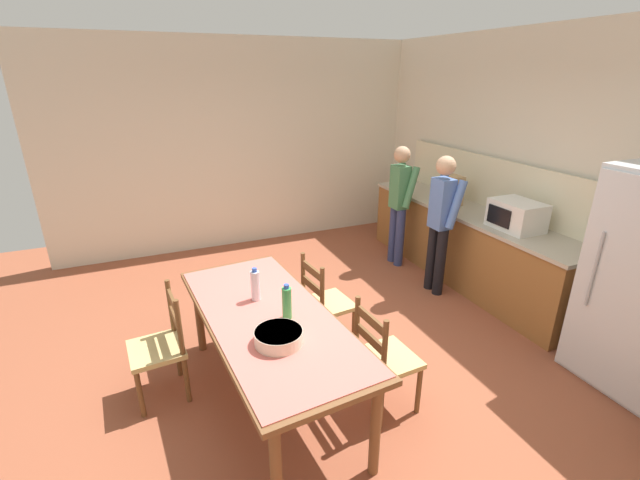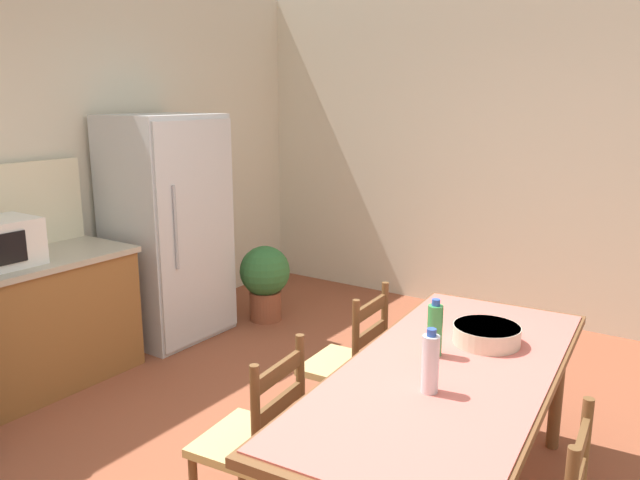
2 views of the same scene
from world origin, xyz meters
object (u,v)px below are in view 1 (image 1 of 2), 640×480
at_px(person_at_sink, 400,200).
at_px(chair_side_far_right, 384,359).
at_px(serving_bowl, 279,336).
at_px(person_at_counter, 441,219).
at_px(bottle_near_centre, 255,285).
at_px(microwave, 517,215).
at_px(bottle_off_centre, 287,303).
at_px(dining_table, 269,324).
at_px(paper_bag, 453,190).
at_px(chair_side_near_left, 161,347).
at_px(chair_side_far_left, 325,303).

bearing_deg(person_at_sink, chair_side_far_right, -124.78).
relative_size(serving_bowl, person_at_counter, 0.20).
bearing_deg(bottle_near_centre, person_at_sink, 124.38).
xyz_separation_m(microwave, person_at_sink, (-1.42, -0.50, -0.15)).
distance_m(bottle_off_centre, person_at_sink, 2.97).
xyz_separation_m(dining_table, chair_side_far_right, (0.40, 0.76, -0.25)).
bearing_deg(microwave, paper_bag, -179.56).
distance_m(bottle_off_centre, serving_bowl, 0.32).
height_order(paper_bag, person_at_sink, person_at_sink).
xyz_separation_m(bottle_off_centre, serving_bowl, (0.27, -0.15, -0.07)).
distance_m(chair_side_near_left, chair_side_far_right, 1.72).
bearing_deg(paper_bag, bottle_off_centre, -60.37).
relative_size(bottle_off_centre, chair_side_far_right, 0.30).
height_order(dining_table, chair_side_far_left, chair_side_far_left).
relative_size(paper_bag, serving_bowl, 1.12).
relative_size(bottle_off_centre, serving_bowl, 0.84).
distance_m(dining_table, chair_side_near_left, 0.90).
bearing_deg(bottle_off_centre, chair_side_near_left, -119.63).
xyz_separation_m(dining_table, person_at_counter, (-1.00, 2.32, 0.21)).
relative_size(paper_bag, person_at_sink, 0.23).
relative_size(bottle_off_centre, chair_side_near_left, 0.30).
bearing_deg(chair_side_far_right, person_at_counter, -51.51).
height_order(serving_bowl, chair_side_near_left, chair_side_near_left).
bearing_deg(person_at_sink, paper_bag, -40.59).
distance_m(chair_side_far_left, person_at_sink, 2.18).
xyz_separation_m(bottle_near_centre, person_at_counter, (-0.75, 2.34, 0.00)).
distance_m(chair_side_near_left, chair_side_far_left, 1.45).
distance_m(microwave, dining_table, 2.89).
xyz_separation_m(dining_table, bottle_near_centre, (-0.26, -0.02, 0.21)).
distance_m(microwave, bottle_off_centre, 2.78).
bearing_deg(microwave, person_at_counter, -136.92).
bearing_deg(dining_table, paper_bag, 117.12).
bearing_deg(person_at_sink, chair_side_far_left, -140.70).
xyz_separation_m(serving_bowl, person_at_sink, (-2.24, 2.38, 0.06)).
distance_m(bottle_near_centre, chair_side_near_left, 0.88).
height_order(paper_bag, bottle_off_centre, paper_bag).
bearing_deg(bottle_off_centre, serving_bowl, -29.43).
relative_size(bottle_near_centre, bottle_off_centre, 1.00).
relative_size(bottle_near_centre, person_at_counter, 0.17).
bearing_deg(chair_side_near_left, serving_bowl, 38.49).
bearing_deg(bottle_off_centre, person_at_counter, 116.43).
relative_size(paper_bag, bottle_off_centre, 1.33).
bearing_deg(chair_side_near_left, paper_bag, 101.45).
relative_size(dining_table, serving_bowl, 6.62).
distance_m(microwave, person_at_counter, 0.77).
distance_m(bottle_off_centre, chair_side_far_right, 0.85).
bearing_deg(serving_bowl, dining_table, 174.31).
bearing_deg(person_at_counter, microwave, -46.92).
distance_m(microwave, paper_bag, 1.00).
xyz_separation_m(serving_bowl, chair_side_far_right, (0.04, 0.80, -0.39)).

